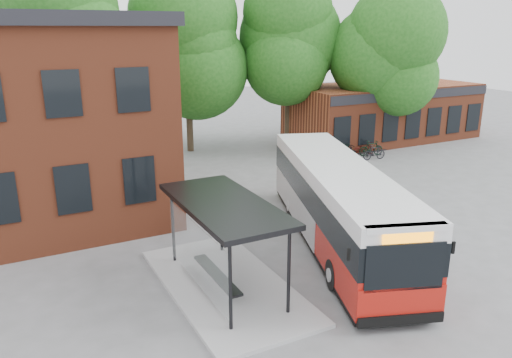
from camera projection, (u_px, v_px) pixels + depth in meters
name	position (u px, v px, depth m)	size (l,w,h in m)	color
ground	(324.00, 248.00, 18.78)	(100.00, 100.00, 0.00)	#5E5E60
shop_row	(383.00, 112.00, 36.72)	(14.00, 6.20, 4.00)	brown
bus_shelter	(225.00, 245.00, 15.52)	(3.60, 7.00, 2.90)	black
bike_rail	(354.00, 157.00, 31.31)	(5.20, 0.10, 0.38)	black
tree_0	(76.00, 73.00, 28.11)	(7.92, 7.92, 11.00)	#1A4D14
tree_1	(188.00, 72.00, 32.14)	(7.92, 7.92, 10.40)	#1A4D14
tree_2	(289.00, 65.00, 34.30)	(7.92, 7.92, 11.00)	#1A4D14
tree_3	(383.00, 79.00, 33.37)	(7.04, 7.04, 9.28)	#1A4D14
city_bus	(337.00, 205.00, 18.79)	(2.58, 12.09, 3.07)	#A7160E
bicycle_0	(329.00, 158.00, 30.05)	(0.60, 1.71, 0.90)	#23222C
bicycle_1	(342.00, 156.00, 30.37)	(0.43, 1.52, 0.91)	black
bicycle_3	(347.00, 154.00, 30.47)	(0.52, 1.84, 1.11)	black
bicycle_4	(341.00, 150.00, 31.85)	(0.60, 1.71, 0.90)	#0A301D
bicycle_5	(374.00, 152.00, 31.21)	(0.44, 1.57, 0.95)	black
bicycle_6	(364.00, 149.00, 32.38)	(0.57, 1.64, 0.86)	#39090A
bicycle_7	(371.00, 148.00, 32.17)	(0.47, 1.66, 1.00)	black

